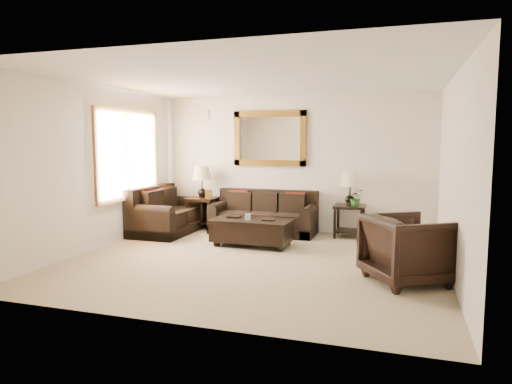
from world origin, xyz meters
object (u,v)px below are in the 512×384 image
(end_table_left, at_px, (202,188))
(armchair, at_px, (408,246))
(coffee_table, at_px, (252,229))
(end_table_right, at_px, (350,195))
(loveseat, at_px, (165,216))
(sofa, at_px, (264,218))

(end_table_left, xyz_separation_m, armchair, (4.00, -2.58, -0.36))
(coffee_table, height_order, armchair, armchair)
(end_table_left, xyz_separation_m, coffee_table, (1.47, -1.19, -0.55))
(end_table_right, bearing_deg, end_table_left, -179.75)
(loveseat, relative_size, coffee_table, 1.17)
(loveseat, bearing_deg, coffee_table, -105.22)
(loveseat, relative_size, end_table_left, 1.26)
(end_table_right, height_order, armchair, end_table_right)
(sofa, distance_m, end_table_left, 1.46)
(sofa, height_order, armchair, armchair)
(loveseat, height_order, coffee_table, loveseat)
(sofa, bearing_deg, coffee_table, -83.82)
(end_table_left, xyz_separation_m, end_table_right, (3.00, 0.01, -0.03))
(sofa, xyz_separation_m, coffee_table, (0.12, -1.12, -0.01))
(end_table_right, xyz_separation_m, armchair, (1.01, -2.59, -0.32))
(end_table_right, bearing_deg, armchair, -68.78)
(sofa, height_order, end_table_right, end_table_right)
(end_table_left, distance_m, coffee_table, 1.97)
(end_table_left, bearing_deg, loveseat, -127.98)
(sofa, distance_m, loveseat, 1.95)
(end_table_left, distance_m, armchair, 4.77)
(end_table_right, height_order, coffee_table, end_table_right)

